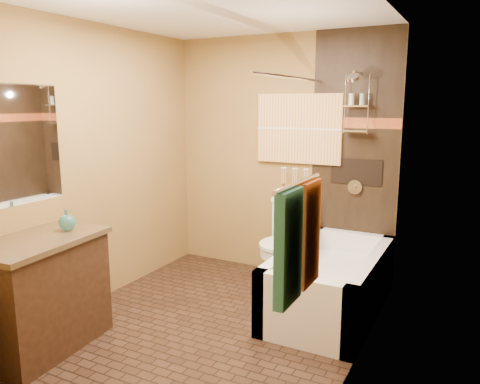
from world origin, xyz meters
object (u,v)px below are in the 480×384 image
Objects in this scene: sunset_painting at (299,129)px; toilet at (286,242)px; bathtub at (330,287)px; vanity at (40,293)px.

sunset_painting reaches higher than toilet.
toilet is (0.00, -0.28, -1.12)m from sunset_painting.
bathtub is at bearing -50.39° from sunset_painting.
vanity is (-1.12, -2.32, -1.12)m from sunset_painting.
sunset_painting is at bearing 88.97° from toilet.
sunset_painting is 0.89× the size of vanity.
bathtub is 2.36m from vanity.
toilet is 0.84× the size of vanity.
bathtub is 1.49× the size of vanity.
sunset_painting is at bearing 59.46° from vanity.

